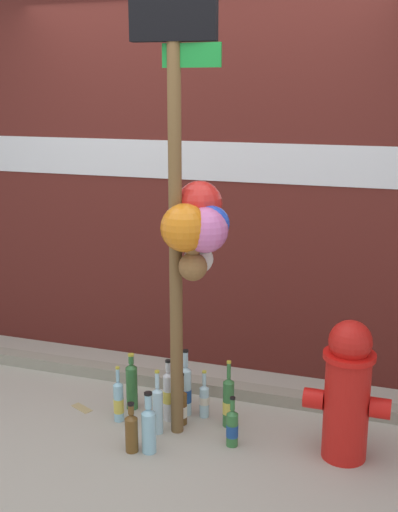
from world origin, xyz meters
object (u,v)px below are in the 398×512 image
bottle_5 (158,408)px  bottle_10 (179,385)px  bottle_0 (149,428)px  bottle_11 (132,385)px  bottle_8 (186,390)px  bottle_2 (228,402)px  bottle_3 (119,401)px  bottle_9 (168,395)px  bottle_7 (232,427)px  fire_hydrant (347,390)px  bottle_4 (182,407)px  memorial_post (191,197)px  bottle_1 (204,399)px  bottle_6 (132,431)px

bottle_5 → bottle_10: size_ratio=0.99×
bottle_0 → bottle_11: (-0.29, 0.43, 0.01)m
bottle_5 → bottle_8: size_ratio=0.92×
bottle_2 → bottle_3: (-0.64, -0.15, -0.03)m
bottle_5 → bottle_10: bearing=88.7°
bottle_11 → bottle_10: bearing=21.2°
bottle_2 → bottle_9: (-0.36, -0.04, 0.01)m
bottle_7 → bottle_0: bearing=-153.5°
fire_hydrant → bottle_11: size_ratio=2.15×
bottle_7 → bottle_2: bearing=111.5°
bottle_9 → bottle_10: bearing=88.6°
bottle_3 → bottle_5: bottle_5 is taller
fire_hydrant → bottle_4: size_ratio=2.41×
memorial_post → bottle_8: bearing=118.5°
bottle_8 → bottle_10: bearing=134.8°
bottle_1 → bottle_11: bottle_11 is taller
bottle_6 → bottle_8: (0.14, 0.49, 0.04)m
bottle_0 → bottle_4: 0.35m
bottle_3 → bottle_10: size_ratio=0.89×
bottle_1 → bottle_3: size_ratio=0.86×
bottle_1 → bottle_5: (-0.20, -0.27, 0.04)m
bottle_6 → bottle_7: bearing=24.3°
bottle_3 → bottle_6: size_ratio=1.20×
bottle_8 → bottle_9: (-0.08, -0.09, 0.00)m
bottle_2 → bottle_6: (-0.43, -0.43, -0.03)m
fire_hydrant → bottle_10: fire_hydrant is taller
bottle_2 → bottle_7: bearing=-68.5°
bottle_2 → bottle_8: bottle_8 is taller
bottle_6 → bottle_2: bearing=45.4°
fire_hydrant → bottle_3: bearing=-178.8°
bottle_0 → bottle_6: (-0.09, -0.02, -0.03)m
memorial_post → bottle_0: memorial_post is taller
bottle_7 → memorial_post: bearing=167.9°
bottle_11 → bottle_5: bearing=-40.5°
bottle_0 → bottle_1: bearing=70.6°
fire_hydrant → bottle_10: size_ratio=1.99×
bottle_7 → bottle_9: 0.47m
memorial_post → bottle_5: (-0.19, -0.06, -1.23)m
bottle_1 → bottle_9: bearing=-151.9°
bottle_8 → bottle_3: bearing=-150.9°
bottle_6 → memorial_post: bearing=48.4°
fire_hydrant → bottle_2: 0.74m
bottle_3 → bottle_6: bottle_3 is taller
bottle_3 → bottle_10: 0.39m
bottle_3 → bottle_10: (0.28, 0.27, 0.03)m
bottle_1 → bottle_2: size_ratio=0.73×
bottle_6 → bottle_7: 0.56m
fire_hydrant → bottle_2: (-0.69, 0.12, -0.24)m
bottle_5 → bottle_8: bearing=72.6°
bottle_10 → bottle_1: bearing=-18.7°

